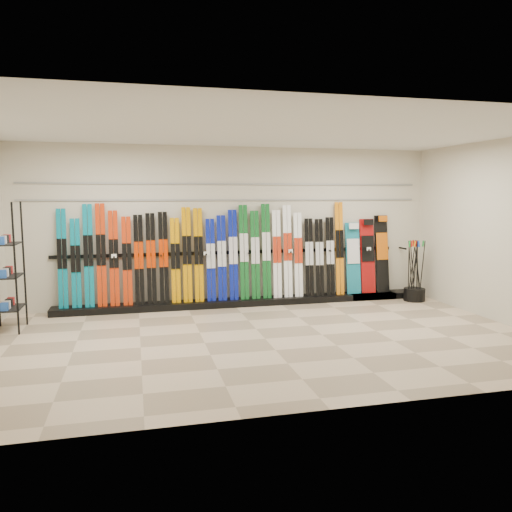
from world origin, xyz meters
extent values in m
plane|color=gray|center=(0.00, 0.00, 0.00)|extent=(8.00, 8.00, 0.00)
plane|color=beige|center=(0.00, 2.50, 1.50)|extent=(8.00, 0.00, 8.00)
plane|color=beige|center=(4.00, 0.00, 1.50)|extent=(0.00, 5.00, 5.00)
plane|color=silver|center=(0.00, 0.00, 3.00)|extent=(8.00, 8.00, 0.00)
cube|color=black|center=(0.22, 2.28, 0.06)|extent=(8.00, 0.40, 0.12)
cube|color=#067088|center=(-3.05, 2.32, 0.99)|extent=(0.17, 0.20, 1.74)
cube|color=#067088|center=(-2.83, 2.31, 0.90)|extent=(0.17, 0.18, 1.56)
cube|color=#067088|center=(-2.62, 2.32, 1.03)|extent=(0.17, 0.20, 1.81)
cube|color=red|center=(-2.40, 2.33, 1.03)|extent=(0.17, 0.21, 1.83)
cube|color=red|center=(-2.19, 2.32, 0.97)|extent=(0.17, 0.19, 1.70)
cube|color=red|center=(-1.96, 2.31, 0.91)|extent=(0.17, 0.18, 1.59)
cube|color=black|center=(-1.75, 2.31, 0.93)|extent=(0.17, 0.18, 1.62)
cube|color=black|center=(-1.54, 2.32, 0.94)|extent=(0.17, 0.19, 1.65)
cube|color=black|center=(-1.31, 2.32, 0.95)|extent=(0.17, 0.19, 1.67)
cube|color=#D58B00|center=(-1.10, 2.31, 0.90)|extent=(0.17, 0.18, 1.55)
cube|color=#D58B00|center=(-0.88, 2.32, 0.99)|extent=(0.17, 0.20, 1.75)
cube|color=#D58B00|center=(-0.67, 2.32, 0.98)|extent=(0.17, 0.20, 1.73)
cube|color=#0B1994|center=(-0.44, 2.31, 0.89)|extent=(0.17, 0.18, 1.53)
cube|color=#0B1994|center=(-0.23, 2.31, 0.92)|extent=(0.17, 0.18, 1.60)
cube|color=#0B1994|center=(-0.01, 2.32, 0.97)|extent=(0.17, 0.19, 1.70)
cube|color=#125C22|center=(0.19, 2.32, 1.01)|extent=(0.17, 0.20, 1.79)
cube|color=#125C22|center=(0.41, 2.32, 0.96)|extent=(0.17, 0.19, 1.68)
cube|color=#125C22|center=(0.63, 2.32, 1.02)|extent=(0.17, 0.20, 1.81)
cube|color=white|center=(0.85, 2.32, 0.96)|extent=(0.17, 0.19, 1.69)
cube|color=white|center=(1.06, 2.32, 1.01)|extent=(0.17, 0.20, 1.78)
cube|color=white|center=(1.28, 2.32, 0.94)|extent=(0.17, 0.19, 1.63)
cube|color=black|center=(1.50, 2.31, 0.88)|extent=(0.17, 0.17, 1.52)
cube|color=black|center=(1.71, 2.31, 0.87)|extent=(0.17, 0.17, 1.51)
cube|color=black|center=(1.94, 2.31, 0.89)|extent=(0.17, 0.18, 1.54)
cube|color=orange|center=(2.14, 2.33, 1.04)|extent=(0.17, 0.21, 1.83)
cube|color=#14728C|center=(2.45, 2.35, 0.83)|extent=(0.30, 0.22, 1.42)
cube|color=#990C0C|center=(2.77, 2.35, 0.86)|extent=(0.30, 0.23, 1.49)
cube|color=black|center=(3.09, 2.36, 0.90)|extent=(0.28, 0.24, 1.56)
cube|color=black|center=(-3.75, 1.40, 1.00)|extent=(0.40, 0.60, 1.99)
cylinder|color=black|center=(3.57, 1.86, 0.12)|extent=(0.42, 0.42, 0.25)
cylinder|color=black|center=(3.59, 2.00, 0.61)|extent=(0.16, 0.04, 1.17)
cylinder|color=black|center=(3.52, 1.84, 0.61)|extent=(0.16, 0.05, 1.17)
cylinder|color=black|center=(3.60, 1.86, 0.61)|extent=(0.06, 0.13, 1.18)
cylinder|color=black|center=(3.71, 1.86, 0.61)|extent=(0.07, 0.07, 1.18)
cylinder|color=black|center=(3.58, 1.89, 0.61)|extent=(0.12, 0.07, 1.18)
cylinder|color=black|center=(3.68, 1.96, 0.61)|extent=(0.12, 0.04, 1.18)
cylinder|color=black|center=(3.59, 1.82, 0.61)|extent=(0.15, 0.14, 1.17)
cylinder|color=black|center=(3.42, 1.87, 0.61)|extent=(0.08, 0.16, 1.17)
cylinder|color=black|center=(3.47, 1.88, 0.61)|extent=(0.11, 0.08, 1.18)
cylinder|color=black|center=(3.58, 2.01, 0.61)|extent=(0.15, 0.04, 1.17)
cube|color=gray|center=(0.00, 2.48, 2.00)|extent=(7.60, 0.02, 0.03)
cube|color=gray|center=(0.00, 2.48, 2.30)|extent=(7.60, 0.02, 0.03)
camera|label=1|loc=(-1.81, -6.86, 2.09)|focal=35.00mm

